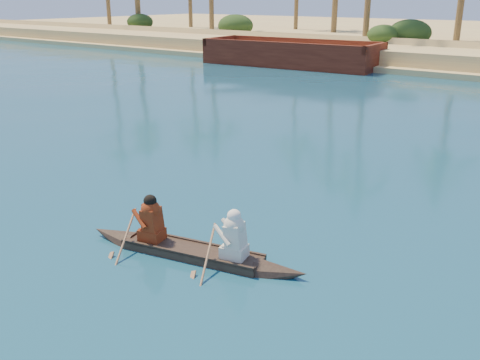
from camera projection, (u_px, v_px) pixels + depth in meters
The scene contains 2 objects.
canoe at pixel (192, 244), 10.05m from camera, with size 4.59×1.58×1.26m.
barge_left at pixel (291, 55), 37.53m from camera, with size 12.67×5.11×2.06m.
Camera 1 is at (0.87, -10.70, 4.67)m, focal length 40.00 mm.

